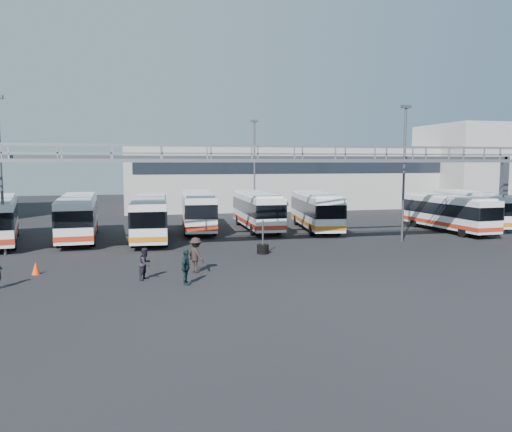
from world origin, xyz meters
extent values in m
plane|color=black|center=(0.00, 0.00, 0.00)|extent=(140.00, 140.00, 0.00)
cube|color=gray|center=(0.00, 5.00, 6.10)|extent=(50.00, 1.80, 0.22)
cube|color=gray|center=(0.00, 4.15, 7.05)|extent=(50.00, 0.10, 0.10)
cube|color=gray|center=(0.00, 5.85, 7.05)|extent=(50.00, 0.10, 0.10)
cube|color=#4C4F54|center=(0.00, 9.00, 6.30)|extent=(45.00, 0.50, 0.35)
cube|color=#9E9E99|center=(12.00, 38.00, 4.00)|extent=(42.00, 14.00, 8.00)
cube|color=#B2B2AD|center=(38.00, 32.00, 5.50)|extent=(14.00, 12.00, 11.00)
cylinder|color=#4C4F54|center=(-16.00, 8.00, 5.00)|extent=(0.18, 0.18, 10.00)
cylinder|color=#4C4F54|center=(12.00, 7.00, 5.00)|extent=(0.18, 0.18, 10.00)
cube|color=#4C4F54|center=(12.00, 7.00, 10.10)|extent=(0.70, 0.35, 0.22)
cylinder|color=#4C4F54|center=(4.00, 22.00, 5.00)|extent=(0.18, 0.18, 10.00)
cube|color=#4C4F54|center=(4.00, 22.00, 10.10)|extent=(0.70, 0.35, 0.22)
cylinder|color=black|center=(-15.87, 9.76, 0.51)|extent=(0.49, 1.07, 1.03)
cylinder|color=black|center=(-17.22, 16.87, 0.51)|extent=(0.49, 1.07, 1.03)
cube|color=silver|center=(-12.04, 13.67, 1.86)|extent=(3.10, 11.34, 2.81)
cube|color=black|center=(-12.04, 13.67, 2.19)|extent=(3.16, 11.40, 1.12)
cube|color=#B62C16|center=(-12.04, 13.67, 0.87)|extent=(3.15, 11.39, 0.36)
cube|color=silver|center=(-12.04, 13.67, 3.35)|extent=(2.79, 10.21, 0.16)
cylinder|color=black|center=(-13.02, 10.02, 0.51)|extent=(0.36, 1.03, 1.02)
cylinder|color=black|center=(-10.71, 10.13, 0.51)|extent=(0.36, 1.03, 1.02)
cylinder|color=black|center=(-13.37, 17.20, 0.51)|extent=(0.36, 1.03, 1.02)
cylinder|color=black|center=(-11.06, 17.31, 0.51)|extent=(0.36, 1.03, 1.02)
cube|color=silver|center=(-6.59, 12.33, 1.83)|extent=(3.12, 11.17, 2.76)
cube|color=black|center=(-6.59, 12.33, 2.16)|extent=(3.18, 11.23, 1.10)
cube|color=orange|center=(-6.59, 12.33, 0.85)|extent=(3.17, 11.22, 0.35)
cube|color=silver|center=(-6.59, 12.33, 3.29)|extent=(2.81, 10.05, 0.16)
cylinder|color=black|center=(-7.92, 8.87, 0.50)|extent=(0.36, 1.02, 1.00)
cylinder|color=black|center=(-5.65, 8.74, 0.50)|extent=(0.36, 1.02, 1.00)
cylinder|color=black|center=(-7.53, 15.92, 0.50)|extent=(0.36, 1.02, 1.00)
cylinder|color=black|center=(-5.26, 15.80, 0.50)|extent=(0.36, 1.02, 1.00)
cube|color=silver|center=(-2.35, 16.88, 1.84)|extent=(3.28, 11.23, 2.77)
cube|color=black|center=(-2.35, 16.88, 2.17)|extent=(3.35, 11.29, 1.11)
cube|color=#B62C16|center=(-2.35, 16.88, 0.86)|extent=(3.33, 11.28, 0.35)
cube|color=silver|center=(-2.35, 16.88, 3.30)|extent=(2.95, 10.10, 0.16)
cylinder|color=black|center=(-3.73, 13.43, 0.50)|extent=(0.37, 1.03, 1.01)
cylinder|color=black|center=(-1.46, 13.27, 0.50)|extent=(0.37, 1.03, 1.01)
cylinder|color=black|center=(-3.24, 20.50, 0.50)|extent=(0.37, 1.03, 1.01)
cylinder|color=black|center=(-0.97, 20.34, 0.50)|extent=(0.37, 1.03, 1.01)
cube|color=silver|center=(2.85, 16.12, 1.80)|extent=(2.71, 10.88, 2.71)
cube|color=black|center=(2.85, 16.12, 2.12)|extent=(2.77, 10.94, 1.08)
cube|color=#B62C16|center=(2.85, 16.12, 0.84)|extent=(2.76, 10.93, 0.34)
cube|color=silver|center=(2.85, 16.12, 3.23)|extent=(2.44, 9.79, 0.16)
cylinder|color=black|center=(1.66, 12.69, 0.49)|extent=(0.32, 0.99, 0.98)
cylinder|color=black|center=(3.88, 12.64, 0.49)|extent=(0.32, 0.99, 0.98)
cylinder|color=black|center=(1.82, 19.61, 0.49)|extent=(0.32, 0.99, 0.98)
cylinder|color=black|center=(4.04, 19.56, 0.49)|extent=(0.32, 0.99, 0.98)
cube|color=silver|center=(7.89, 14.75, 1.80)|extent=(3.86, 11.06, 2.71)
cube|color=black|center=(7.89, 14.75, 2.12)|extent=(3.93, 11.13, 1.08)
cube|color=orange|center=(7.89, 14.75, 0.84)|extent=(3.91, 11.12, 0.34)
cube|color=silver|center=(7.89, 14.75, 3.23)|extent=(3.47, 9.95, 0.16)
cylinder|color=black|center=(6.33, 11.46, 0.49)|extent=(0.42, 1.01, 0.98)
cylinder|color=black|center=(8.54, 11.17, 0.49)|extent=(0.42, 1.01, 0.98)
cylinder|color=black|center=(7.24, 18.33, 0.49)|extent=(0.42, 1.01, 0.98)
cylinder|color=black|center=(9.44, 18.04, 0.49)|extent=(0.42, 1.01, 0.98)
cube|color=silver|center=(18.73, 11.15, 1.71)|extent=(2.95, 10.41, 2.57)
cube|color=black|center=(18.73, 11.15, 2.01)|extent=(3.02, 10.48, 1.03)
cube|color=#B62C16|center=(18.73, 11.15, 0.80)|extent=(3.01, 10.47, 0.33)
cube|color=silver|center=(18.73, 11.15, 3.07)|extent=(2.66, 9.37, 0.15)
cylinder|color=black|center=(17.88, 7.80, 0.47)|extent=(0.34, 0.95, 0.94)
cylinder|color=black|center=(19.98, 7.92, 0.47)|extent=(0.34, 0.95, 0.94)
cylinder|color=black|center=(17.49, 14.37, 0.47)|extent=(0.34, 0.95, 0.94)
cylinder|color=black|center=(19.58, 14.50, 0.47)|extent=(0.34, 0.95, 0.94)
cube|color=silver|center=(22.90, 13.52, 1.77)|extent=(3.78, 10.89, 2.67)
cube|color=black|center=(22.90, 13.52, 2.08)|extent=(3.85, 10.95, 1.07)
cube|color=orange|center=(22.90, 13.52, 0.82)|extent=(3.84, 10.94, 0.34)
cube|color=silver|center=(22.90, 13.52, 3.18)|extent=(3.40, 9.80, 0.16)
cylinder|color=black|center=(21.38, 10.28, 0.48)|extent=(0.41, 1.00, 0.97)
cylinder|color=black|center=(23.54, 10.00, 0.48)|extent=(0.41, 1.00, 0.97)
cylinder|color=black|center=(22.26, 17.05, 0.48)|extent=(0.41, 1.00, 0.97)
cylinder|color=black|center=(24.43, 16.76, 0.48)|extent=(0.41, 1.00, 0.97)
imported|color=#241E2A|center=(-7.22, -1.18, 0.83)|extent=(0.96, 1.01, 1.65)
imported|color=black|center=(-4.51, -0.14, 0.97)|extent=(1.22, 1.44, 1.93)
imported|color=#1B2A31|center=(-5.32, -2.79, 0.88)|extent=(0.80, 1.12, 1.76)
cone|color=#F43F0D|center=(-12.94, 1.37, 0.35)|extent=(0.56, 0.56, 0.70)
cylinder|color=black|center=(0.43, 4.50, 0.11)|extent=(0.78, 0.78, 0.19)
cylinder|color=black|center=(0.43, 4.50, 0.32)|extent=(0.78, 0.78, 0.19)
cylinder|color=black|center=(0.43, 4.50, 0.52)|extent=(0.78, 0.78, 0.19)
cylinder|color=#4C4F54|center=(0.43, 4.50, 1.11)|extent=(0.11, 0.11, 2.23)
camera|label=1|loc=(-7.56, -26.94, 5.98)|focal=35.00mm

